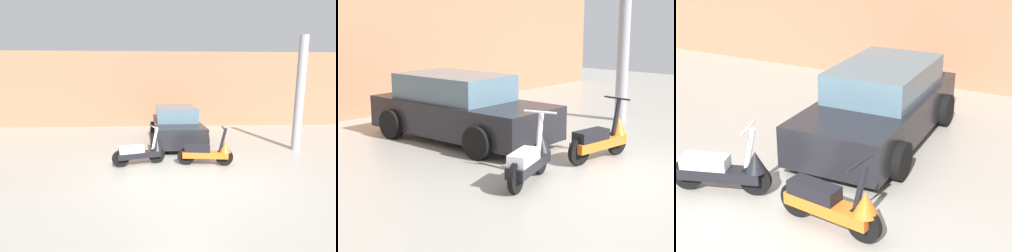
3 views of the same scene
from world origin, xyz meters
TOP-DOWN VIEW (x-y plane):
  - ground_plane at (0.00, 0.00)m, footprint 28.00×28.00m
  - wall_back at (0.00, 7.13)m, footprint 19.60×0.12m
  - scooter_front_left at (-1.11, 0.84)m, footprint 1.44×0.72m
  - scooter_front_right at (0.71, 0.70)m, footprint 1.52×0.55m
  - car_rear_left at (0.07, 3.61)m, footprint 1.98×3.97m
  - support_column_side at (4.01, 2.17)m, footprint 0.28×0.28m

SIDE VIEW (x-z plane):
  - ground_plane at x=0.00m, z-range 0.00..0.00m
  - scooter_front_left at x=-1.11m, z-range -0.15..0.89m
  - scooter_front_right at x=0.71m, z-range -0.15..0.91m
  - car_rear_left at x=0.07m, z-range -0.03..1.31m
  - wall_back at x=0.00m, z-range 0.00..3.72m
  - support_column_side at x=4.01m, z-range 0.00..3.72m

